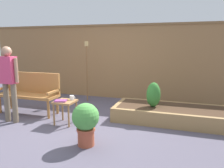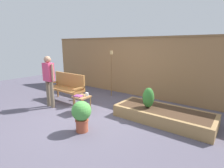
{
  "view_description": "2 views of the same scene",
  "coord_description": "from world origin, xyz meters",
  "px_view_note": "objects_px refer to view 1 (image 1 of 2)",
  "views": [
    {
      "loc": [
        1.94,
        -3.72,
        1.62
      ],
      "look_at": [
        0.39,
        1.01,
        0.71
      ],
      "focal_mm": 35.99,
      "sensor_mm": 36.0,
      "label": 1
    },
    {
      "loc": [
        3.18,
        -3.1,
        1.89
      ],
      "look_at": [
        0.32,
        0.7,
        0.81
      ],
      "focal_mm": 28.13,
      "sensor_mm": 36.0,
      "label": 2
    }
  ],
  "objects_px": {
    "side_table": "(65,105)",
    "tiki_torch": "(87,61)",
    "potted_boxwood": "(86,121)",
    "shrub_near_bench": "(153,95)",
    "book_on_table": "(61,101)",
    "garden_bench": "(30,90)",
    "person_by_bench": "(9,78)",
    "cup_on_table": "(72,98)"
  },
  "relations": [
    {
      "from": "side_table",
      "to": "potted_boxwood",
      "type": "bearing_deg",
      "value": -43.79
    },
    {
      "from": "shrub_near_bench",
      "to": "potted_boxwood",
      "type": "bearing_deg",
      "value": -119.07
    },
    {
      "from": "garden_bench",
      "to": "potted_boxwood",
      "type": "height_order",
      "value": "garden_bench"
    },
    {
      "from": "side_table",
      "to": "book_on_table",
      "type": "height_order",
      "value": "book_on_table"
    },
    {
      "from": "shrub_near_bench",
      "to": "person_by_bench",
      "type": "bearing_deg",
      "value": -160.11
    },
    {
      "from": "side_table",
      "to": "book_on_table",
      "type": "bearing_deg",
      "value": -128.8
    },
    {
      "from": "cup_on_table",
      "to": "tiki_torch",
      "type": "relative_size",
      "value": 0.07
    },
    {
      "from": "potted_boxwood",
      "to": "tiki_torch",
      "type": "relative_size",
      "value": 0.42
    },
    {
      "from": "book_on_table",
      "to": "person_by_bench",
      "type": "distance_m",
      "value": 1.17
    },
    {
      "from": "garden_bench",
      "to": "book_on_table",
      "type": "relative_size",
      "value": 6.23
    },
    {
      "from": "garden_bench",
      "to": "book_on_table",
      "type": "bearing_deg",
      "value": -24.55
    },
    {
      "from": "potted_boxwood",
      "to": "shrub_near_bench",
      "type": "height_order",
      "value": "shrub_near_bench"
    },
    {
      "from": "cup_on_table",
      "to": "person_by_bench",
      "type": "relative_size",
      "value": 0.08
    },
    {
      "from": "person_by_bench",
      "to": "shrub_near_bench",
      "type": "bearing_deg",
      "value": 19.89
    },
    {
      "from": "book_on_table",
      "to": "person_by_bench",
      "type": "relative_size",
      "value": 0.15
    },
    {
      "from": "person_by_bench",
      "to": "potted_boxwood",
      "type": "bearing_deg",
      "value": -15.09
    },
    {
      "from": "person_by_bench",
      "to": "book_on_table",
      "type": "bearing_deg",
      "value": 10.09
    },
    {
      "from": "cup_on_table",
      "to": "shrub_near_bench",
      "type": "bearing_deg",
      "value": 22.07
    },
    {
      "from": "side_table",
      "to": "book_on_table",
      "type": "relative_size",
      "value": 2.08
    },
    {
      "from": "book_on_table",
      "to": "tiki_torch",
      "type": "relative_size",
      "value": 0.14
    },
    {
      "from": "side_table",
      "to": "potted_boxwood",
      "type": "relative_size",
      "value": 0.69
    },
    {
      "from": "cup_on_table",
      "to": "potted_boxwood",
      "type": "relative_size",
      "value": 0.18
    },
    {
      "from": "side_table",
      "to": "tiki_torch",
      "type": "bearing_deg",
      "value": 100.55
    },
    {
      "from": "person_by_bench",
      "to": "garden_bench",
      "type": "bearing_deg",
      "value": 94.52
    },
    {
      "from": "cup_on_table",
      "to": "book_on_table",
      "type": "distance_m",
      "value": 0.24
    },
    {
      "from": "tiki_torch",
      "to": "person_by_bench",
      "type": "bearing_deg",
      "value": -110.62
    },
    {
      "from": "garden_bench",
      "to": "book_on_table",
      "type": "xyz_separation_m",
      "value": [
        1.12,
        -0.51,
        -0.05
      ]
    },
    {
      "from": "book_on_table",
      "to": "person_by_bench",
      "type": "height_order",
      "value": "person_by_bench"
    },
    {
      "from": "book_on_table",
      "to": "tiki_torch",
      "type": "distance_m",
      "value": 2.02
    },
    {
      "from": "book_on_table",
      "to": "garden_bench",
      "type": "bearing_deg",
      "value": 140.76
    },
    {
      "from": "garden_bench",
      "to": "shrub_near_bench",
      "type": "bearing_deg",
      "value": 6.17
    },
    {
      "from": "garden_bench",
      "to": "cup_on_table",
      "type": "height_order",
      "value": "garden_bench"
    },
    {
      "from": "cup_on_table",
      "to": "book_on_table",
      "type": "xyz_separation_m",
      "value": [
        -0.15,
        -0.18,
        -0.03
      ]
    },
    {
      "from": "side_table",
      "to": "shrub_near_bench",
      "type": "xyz_separation_m",
      "value": [
        1.66,
        0.75,
        0.16
      ]
    },
    {
      "from": "side_table",
      "to": "tiki_torch",
      "type": "relative_size",
      "value": 0.29
    },
    {
      "from": "shrub_near_bench",
      "to": "side_table",
      "type": "bearing_deg",
      "value": -155.81
    },
    {
      "from": "shrub_near_bench",
      "to": "book_on_table",
      "type": "bearing_deg",
      "value": -154.58
    },
    {
      "from": "potted_boxwood",
      "to": "tiki_torch",
      "type": "bearing_deg",
      "value": 113.93
    },
    {
      "from": "shrub_near_bench",
      "to": "person_by_bench",
      "type": "distance_m",
      "value": 2.98
    },
    {
      "from": "side_table",
      "to": "shrub_near_bench",
      "type": "bearing_deg",
      "value": 24.19
    },
    {
      "from": "book_on_table",
      "to": "tiki_torch",
      "type": "xyz_separation_m",
      "value": [
        -0.28,
        1.89,
        0.66
      ]
    },
    {
      "from": "tiki_torch",
      "to": "person_by_bench",
      "type": "xyz_separation_m",
      "value": [
        -0.78,
        -2.07,
        -0.22
      ]
    }
  ]
}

